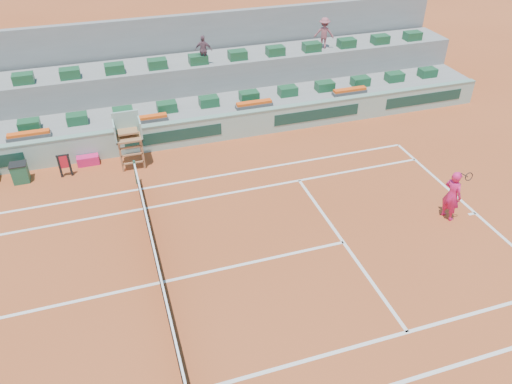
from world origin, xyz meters
TOP-DOWN VIEW (x-y plane):
  - ground at (0.00, 0.00)m, footprint 90.00×90.00m
  - seating_tier_lower at (0.00, 10.70)m, footprint 36.00×4.00m
  - seating_tier_upper at (0.00, 12.30)m, footprint 36.00×2.40m
  - stadium_back_wall at (0.00, 13.90)m, footprint 36.00×0.40m
  - player_bag at (-1.83, 8.11)m, footprint 0.91×0.41m
  - spectator_mid at (4.26, 11.53)m, footprint 0.89×0.63m
  - spectator_right at (10.76, 11.95)m, footprint 1.17×0.95m
  - court_lines at (0.00, 0.00)m, footprint 23.89×11.09m
  - tennis_net at (0.00, 0.00)m, footprint 0.10×11.97m
  - advertising_hoarding at (0.02, 8.50)m, footprint 36.00×0.34m
  - umpire_chair at (0.00, 7.50)m, footprint 1.10×0.90m
  - seat_row_lower at (0.00, 9.80)m, footprint 32.90×0.60m
  - seat_row_upper at (0.00, 11.70)m, footprint 32.90×0.60m
  - flower_planters at (-1.50, 9.00)m, footprint 26.80×0.36m
  - drink_cooler_a at (-4.49, 7.56)m, footprint 0.66×0.57m
  - towel_rack at (-2.73, 7.41)m, footprint 0.52×0.09m
  - tennis_player at (10.69, 0.13)m, footprint 0.64×0.97m

SIDE VIEW (x-z plane):
  - ground at x=0.00m, z-range 0.00..0.00m
  - court_lines at x=0.00m, z-range 0.00..0.01m
  - player_bag at x=-1.83m, z-range 0.00..0.41m
  - drink_cooler_a at x=-4.49m, z-range 0.00..0.84m
  - tennis_net at x=0.00m, z-range -0.02..1.08m
  - seating_tier_lower at x=0.00m, z-range 0.00..1.20m
  - towel_rack at x=-2.73m, z-range 0.09..1.12m
  - advertising_hoarding at x=0.02m, z-range 0.00..1.26m
  - tennis_player at x=10.69m, z-range -0.14..2.14m
  - seating_tier_upper at x=0.00m, z-range 0.00..2.60m
  - flower_planters at x=-1.50m, z-range 1.19..1.47m
  - seat_row_lower at x=0.00m, z-range 1.20..1.64m
  - umpire_chair at x=0.00m, z-range 0.34..2.74m
  - stadium_back_wall at x=0.00m, z-range 0.00..4.40m
  - seat_row_upper at x=0.00m, z-range 2.60..3.04m
  - spectator_mid at x=4.26m, z-range 2.60..4.01m
  - spectator_right at x=10.76m, z-range 2.60..4.18m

